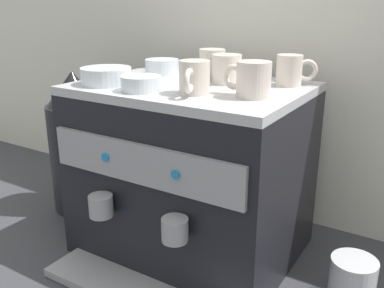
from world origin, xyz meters
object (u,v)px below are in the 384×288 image
Objects in this scene: ceramic_cup_1 at (252,79)px; ceramic_bowl_2 at (141,84)px; ceramic_cup_3 at (213,64)px; ceramic_bowl_1 at (162,67)px; ceramic_cup_2 at (291,70)px; ceramic_bowl_0 at (106,76)px; ceramic_cup_4 at (194,78)px; espresso_machine at (191,171)px; coffee_grinder at (78,143)px; milk_pitcher at (352,282)px; ceramic_cup_0 at (227,69)px.

ceramic_cup_1 is 0.25m from ceramic_bowl_2.
ceramic_cup_3 reaches higher than ceramic_bowl_1.
ceramic_cup_2 is 0.74× the size of ceramic_bowl_0.
ceramic_cup_3 is (-0.20, -0.01, 0.00)m from ceramic_cup_2.
ceramic_cup_3 reaches higher than ceramic_bowl_2.
ceramic_bowl_0 is at bearing -177.00° from ceramic_cup_4.
ceramic_cup_3 is (0.00, 0.10, 0.26)m from espresso_machine.
coffee_grinder is 3.97× the size of milk_pitcher.
ceramic_cup_2 is at bearing 149.51° from milk_pitcher.
milk_pitcher is at bearing -30.49° from ceramic_cup_2.
coffee_grinder is at bearing 177.83° from milk_pitcher.
espresso_machine is at bearing 30.56° from ceramic_bowl_0.
ceramic_cup_0 is 0.16m from ceramic_cup_1.
ceramic_cup_4 reaches higher than coffee_grinder.
ceramic_bowl_2 is 0.63m from milk_pitcher.
espresso_machine reaches higher than milk_pitcher.
ceramic_bowl_1 is at bearing -174.97° from ceramic_cup_3.
ceramic_bowl_0 reaches higher than espresso_machine.
ceramic_cup_0 reaches higher than espresso_machine.
ceramic_bowl_2 is at bearing -104.29° from ceramic_cup_3.
espresso_machine is at bearing 66.51° from ceramic_bowl_2.
espresso_machine is at bearing -2.51° from coffee_grinder.
ceramic_cup_1 is 0.12m from ceramic_cup_4.
ceramic_bowl_2 is 0.82× the size of milk_pitcher.
ceramic_cup_0 is at bearing -160.49° from ceramic_cup_2.
ceramic_cup_3 reaches higher than coffee_grinder.
ceramic_bowl_2 is (-0.05, -0.12, 0.24)m from espresso_machine.
ceramic_cup_0 is 0.15m from ceramic_cup_4.
ceramic_cup_2 is at bearing 55.22° from ceramic_cup_4.
ceramic_cup_2 is at bearing 19.51° from ceramic_cup_0.
ceramic_cup_0 reaches higher than coffee_grinder.
ceramic_cup_3 reaches higher than ceramic_cup_2.
ceramic_cup_2 is (0.21, 0.11, 0.26)m from espresso_machine.
coffee_grinder is (-0.28, -0.07, -0.25)m from ceramic_bowl_1.
ceramic_bowl_1 is at bearing 173.83° from ceramic_cup_0.
espresso_machine is 0.35m from ceramic_cup_2.
ceramic_bowl_1 is at bearing -175.56° from ceramic_cup_2.
ceramic_cup_4 is at bearing -39.96° from ceramic_bowl_1.
ceramic_bowl_2 is (-0.12, -0.03, -0.02)m from ceramic_cup_4.
ceramic_cup_2 is at bearing 29.61° from ceramic_bowl_0.
ceramic_cup_2 is 0.25m from ceramic_cup_4.
espresso_machine is 5.60× the size of ceramic_cup_3.
ceramic_bowl_0 is 0.37m from coffee_grinder.
ceramic_cup_4 is 0.93× the size of milk_pitcher.
ceramic_cup_0 is at bearing 44.42° from espresso_machine.
milk_pitcher is at bearing 12.98° from ceramic_bowl_2.
ceramic_bowl_1 is (-0.15, 0.09, 0.24)m from espresso_machine.
milk_pitcher is (0.36, 0.08, -0.42)m from ceramic_cup_4.
ceramic_bowl_0 is 0.28× the size of coffee_grinder.
ceramic_cup_2 is at bearing 28.79° from espresso_machine.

